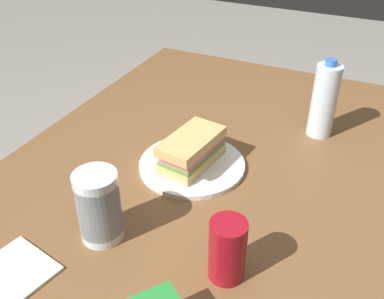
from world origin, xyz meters
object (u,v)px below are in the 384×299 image
paper_plate (192,165)px  water_bottle_spare (324,101)px  soda_can_red (227,250)px  plastic_cup_stack (99,206)px  dining_table (243,221)px  sandwich (192,149)px

paper_plate → water_bottle_spare: 0.39m
soda_can_red → plastic_cup_stack: plastic_cup_stack is taller
dining_table → soda_can_red: bearing=10.4°
sandwich → soda_can_red: soda_can_red is taller
plastic_cup_stack → sandwich: bearing=167.4°
dining_table → plastic_cup_stack: size_ratio=9.75×
paper_plate → sandwich: sandwich is taller
paper_plate → soda_can_red: bearing=35.6°
plastic_cup_stack → water_bottle_spare: bearing=151.7°
soda_can_red → paper_plate: bearing=-144.4°
paper_plate → dining_table: bearing=73.4°
dining_table → plastic_cup_stack: 0.36m
sandwich → water_bottle_spare: bearing=139.9°
soda_can_red → water_bottle_spare: 0.56m
dining_table → paper_plate: bearing=-106.6°
paper_plate → sandwich: size_ratio=1.31×
sandwich → dining_table: bearing=74.7°
plastic_cup_stack → soda_can_red: bearing=92.8°
sandwich → soda_can_red: bearing=35.8°
soda_can_red → sandwich: bearing=-144.2°
dining_table → paper_plate: size_ratio=5.69×
paper_plate → plastic_cup_stack: (0.28, -0.06, 0.07)m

